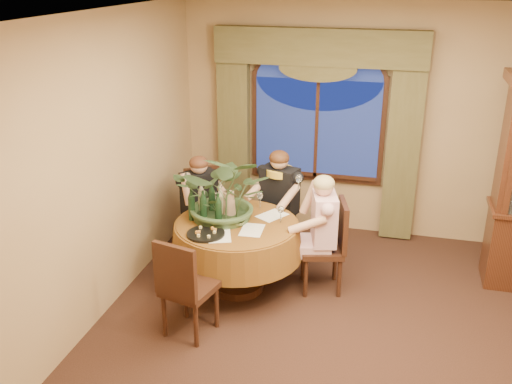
% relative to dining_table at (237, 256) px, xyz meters
% --- Properties ---
extents(floor, '(5.00, 5.00, 0.00)m').
position_rel_dining_table_xyz_m(floor, '(1.12, -0.74, -0.38)').
color(floor, black).
rests_on(floor, ground).
extents(wall_back, '(4.50, 0.00, 4.50)m').
position_rel_dining_table_xyz_m(wall_back, '(1.12, 1.76, 1.02)').
color(wall_back, '#9C7C54').
rests_on(wall_back, ground).
extents(ceiling, '(5.00, 5.00, 0.00)m').
position_rel_dining_table_xyz_m(ceiling, '(1.12, -0.74, 2.42)').
color(ceiling, white).
rests_on(ceiling, wall_back).
extents(window, '(1.62, 0.10, 1.32)m').
position_rel_dining_table_xyz_m(window, '(0.52, 1.69, 0.92)').
color(window, navy).
rests_on(window, wall_back).
extents(arched_transom, '(1.60, 0.06, 0.44)m').
position_rel_dining_table_xyz_m(arched_transom, '(0.53, 1.69, 1.71)').
color(arched_transom, navy).
rests_on(arched_transom, wall_back).
extents(drapery_left, '(0.38, 0.14, 2.32)m').
position_rel_dining_table_xyz_m(drapery_left, '(-0.50, 1.64, 0.80)').
color(drapery_left, '#494424').
rests_on(drapery_left, floor).
extents(drapery_right, '(0.38, 0.14, 2.32)m').
position_rel_dining_table_xyz_m(drapery_right, '(1.56, 1.64, 0.80)').
color(drapery_right, '#494424').
rests_on(drapery_right, floor).
extents(swag_valance, '(2.45, 0.16, 0.42)m').
position_rel_dining_table_xyz_m(swag_valance, '(0.52, 1.61, 1.90)').
color(swag_valance, '#494424').
rests_on(swag_valance, wall_back).
extents(dining_table, '(1.65, 1.65, 0.75)m').
position_rel_dining_table_xyz_m(dining_table, '(0.00, 0.00, 0.00)').
color(dining_table, maroon).
rests_on(dining_table, floor).
extents(chair_right, '(0.51, 0.51, 0.96)m').
position_rel_dining_table_xyz_m(chair_right, '(0.84, 0.22, 0.10)').
color(chair_right, black).
rests_on(chair_right, floor).
extents(chair_back_right, '(0.48, 0.48, 0.96)m').
position_rel_dining_table_xyz_m(chair_back_right, '(0.15, 0.87, 0.10)').
color(chair_back_right, black).
rests_on(chair_back_right, floor).
extents(chair_back, '(0.59, 0.59, 0.96)m').
position_rel_dining_table_xyz_m(chair_back, '(-0.57, 0.76, 0.10)').
color(chair_back, black).
rests_on(chair_back, floor).
extents(chair_front_left, '(0.51, 0.51, 0.96)m').
position_rel_dining_table_xyz_m(chair_front_left, '(-0.20, -0.83, 0.10)').
color(chair_front_left, black).
rests_on(chair_front_left, floor).
extents(person_pink, '(0.51, 0.54, 1.25)m').
position_rel_dining_table_xyz_m(person_pink, '(0.84, 0.23, 0.25)').
color(person_pink, '#D8A7B4').
rests_on(person_pink, floor).
extents(person_back, '(0.59, 0.59, 1.22)m').
position_rel_dining_table_xyz_m(person_back, '(-0.61, 0.60, 0.23)').
color(person_back, black).
rests_on(person_back, floor).
extents(person_scarf, '(0.57, 0.54, 1.29)m').
position_rel_dining_table_xyz_m(person_scarf, '(0.26, 0.81, 0.27)').
color(person_scarf, black).
rests_on(person_scarf, floor).
extents(stoneware_vase, '(0.15, 0.15, 0.27)m').
position_rel_dining_table_xyz_m(stoneware_vase, '(-0.11, 0.12, 0.51)').
color(stoneware_vase, '#987862').
rests_on(stoneware_vase, dining_table).
extents(centerpiece_plant, '(0.98, 1.08, 0.85)m').
position_rel_dining_table_xyz_m(centerpiece_plant, '(-0.13, 0.09, 1.00)').
color(centerpiece_plant, '#385431').
rests_on(centerpiece_plant, dining_table).
extents(olive_bowl, '(0.17, 0.17, 0.05)m').
position_rel_dining_table_xyz_m(olive_bowl, '(0.01, -0.06, 0.40)').
color(olive_bowl, '#47572E').
rests_on(olive_bowl, dining_table).
extents(cheese_platter, '(0.37, 0.37, 0.02)m').
position_rel_dining_table_xyz_m(cheese_platter, '(-0.21, -0.34, 0.39)').
color(cheese_platter, black).
rests_on(cheese_platter, dining_table).
extents(wine_bottle_0, '(0.07, 0.07, 0.33)m').
position_rel_dining_table_xyz_m(wine_bottle_0, '(-0.41, 0.13, 0.54)').
color(wine_bottle_0, tan).
rests_on(wine_bottle_0, dining_table).
extents(wine_bottle_1, '(0.07, 0.07, 0.33)m').
position_rel_dining_table_xyz_m(wine_bottle_1, '(-0.33, -0.05, 0.54)').
color(wine_bottle_1, black).
rests_on(wine_bottle_1, dining_table).
extents(wine_bottle_2, '(0.07, 0.07, 0.33)m').
position_rel_dining_table_xyz_m(wine_bottle_2, '(-0.31, 0.16, 0.54)').
color(wine_bottle_2, black).
rests_on(wine_bottle_2, dining_table).
extents(wine_bottle_3, '(0.07, 0.07, 0.33)m').
position_rel_dining_table_xyz_m(wine_bottle_3, '(-0.19, 0.09, 0.54)').
color(wine_bottle_3, tan).
rests_on(wine_bottle_3, dining_table).
extents(wine_bottle_4, '(0.07, 0.07, 0.33)m').
position_rel_dining_table_xyz_m(wine_bottle_4, '(-0.46, -0.04, 0.54)').
color(wine_bottle_4, black).
rests_on(wine_bottle_4, dining_table).
extents(wine_bottle_5, '(0.07, 0.07, 0.33)m').
position_rel_dining_table_xyz_m(wine_bottle_5, '(-0.16, -0.09, 0.54)').
color(wine_bottle_5, black).
rests_on(wine_bottle_5, dining_table).
extents(tasting_paper_0, '(0.23, 0.31, 0.00)m').
position_rel_dining_table_xyz_m(tasting_paper_0, '(0.19, -0.14, 0.38)').
color(tasting_paper_0, white).
rests_on(tasting_paper_0, dining_table).
extents(tasting_paper_1, '(0.34, 0.37, 0.00)m').
position_rel_dining_table_xyz_m(tasting_paper_1, '(0.31, 0.25, 0.38)').
color(tasting_paper_1, white).
rests_on(tasting_paper_1, dining_table).
extents(tasting_paper_2, '(0.30, 0.35, 0.00)m').
position_rel_dining_table_xyz_m(tasting_paper_2, '(-0.07, -0.33, 0.38)').
color(tasting_paper_2, white).
rests_on(tasting_paper_2, dining_table).
extents(wine_glass_person_pink, '(0.07, 0.07, 0.18)m').
position_rel_dining_table_xyz_m(wine_glass_person_pink, '(0.43, 0.11, 0.46)').
color(wine_glass_person_pink, silver).
rests_on(wine_glass_person_pink, dining_table).
extents(wine_glass_person_back, '(0.07, 0.07, 0.18)m').
position_rel_dining_table_xyz_m(wine_glass_person_back, '(-0.31, 0.31, 0.46)').
color(wine_glass_person_back, silver).
rests_on(wine_glass_person_back, dining_table).
extents(wine_glass_person_scarf, '(0.07, 0.07, 0.18)m').
position_rel_dining_table_xyz_m(wine_glass_person_scarf, '(0.14, 0.42, 0.46)').
color(wine_glass_person_scarf, silver).
rests_on(wine_glass_person_scarf, dining_table).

